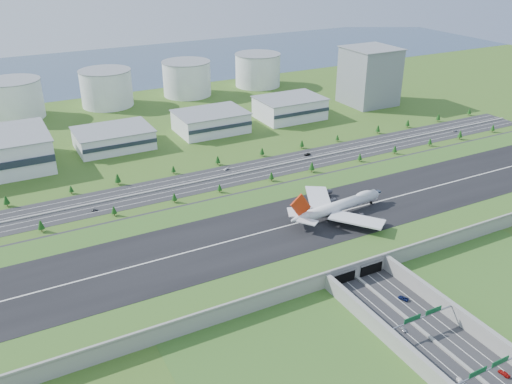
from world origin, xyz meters
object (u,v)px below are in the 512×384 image
office_tower (369,76)px  car_7 (226,169)px  fuel_tank_a (15,99)px  car_6 (455,131)px  car_5 (307,154)px  car_1 (461,382)px  car_4 (94,210)px  car_3 (504,373)px  car_0 (403,329)px  boeing_747 (339,206)px  car_2 (403,298)px

office_tower → car_7: bearing=-155.9°
fuel_tank_a → car_6: size_ratio=10.15×
car_5 → fuel_tank_a: bearing=-142.3°
car_1 → car_5: size_ratio=0.84×
car_6 → car_4: bearing=81.3°
car_3 → car_6: 298.47m
car_0 → car_1: (-1.54, -34.06, 0.06)m
car_1 → car_4: size_ratio=1.12×
fuel_tank_a → car_1: bearing=-75.6°
boeing_747 → car_5: size_ratio=13.31×
boeing_747 → car_6: bearing=20.4°
boeing_747 → car_0: size_ratio=17.81×
car_5 → car_7: 67.96m
car_0 → car_2: 22.80m
car_6 → car_0: bearing=120.0°
car_6 → car_1: bearing=124.7°
boeing_747 → car_0: 94.36m
car_2 → car_3: 55.66m
boeing_747 → car_7: bearing=96.0°
car_7 → car_3: bearing=-17.5°
car_2 → car_5: size_ratio=0.99×
car_5 → car_6: bearing=80.6°
office_tower → boeing_747: (-178.06, -197.65, -13.42)m
car_2 → fuel_tank_a: bearing=-92.8°
boeing_747 → car_7: size_ratio=14.25×
car_1 → car_2: car_1 is taller
car_2 → car_4: car_2 is taller
car_5 → car_7: bearing=-97.4°
car_3 → car_7: 235.82m
car_0 → car_4: size_ratio=0.99×
car_0 → car_5: 207.34m
fuel_tank_a → car_1: 450.00m
car_2 → car_3: size_ratio=1.05×
fuel_tank_a → car_5: (188.04, -208.18, -16.52)m
boeing_747 → car_6: 211.96m
car_1 → car_5: (76.37, 227.43, 0.13)m
car_0 → car_3: size_ratio=0.79×
car_1 → car_7: (8.51, 231.01, -0.02)m
boeing_747 → car_2: boeing_747 is taller
car_2 → car_5: (59.61, 176.40, 0.14)m
office_tower → car_0: (-206.79, -286.54, -26.72)m
car_2 → car_3: (1.76, -55.63, -0.00)m
car_3 → car_4: 241.63m
car_4 → car_7: 102.10m
office_tower → boeing_747: size_ratio=0.79×
fuel_tank_a → car_2: bearing=-71.5°
office_tower → car_5: 163.70m
office_tower → car_4: (-299.84, -110.08, -26.71)m
car_7 → car_5: bearing=67.1°
fuel_tank_a → car_2: size_ratio=9.68×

